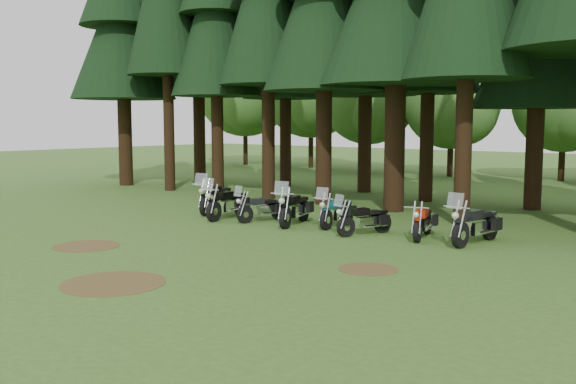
% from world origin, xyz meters
% --- Properties ---
extents(ground, '(120.00, 120.00, 0.00)m').
position_xyz_m(ground, '(0.00, 0.00, 0.00)').
color(ground, '#335920').
rests_on(ground, ground).
extents(pine_front_0, '(5.49, 5.49, 16.17)m').
position_xyz_m(pine_front_0, '(-16.20, 9.28, 9.68)').
color(pine_front_0, black).
rests_on(pine_front_0, ground).
extents(decid_0, '(8.00, 7.78, 10.00)m').
position_xyz_m(decid_0, '(-22.10, 25.26, 5.90)').
color(decid_0, black).
rests_on(decid_0, ground).
extents(decid_1, '(7.91, 7.69, 9.88)m').
position_xyz_m(decid_1, '(-15.99, 25.76, 5.83)').
color(decid_1, black).
rests_on(decid_1, ground).
extents(decid_2, '(6.72, 6.53, 8.40)m').
position_xyz_m(decid_2, '(-10.43, 24.78, 4.95)').
color(decid_2, black).
rests_on(decid_2, ground).
extents(decid_3, '(6.12, 5.95, 7.65)m').
position_xyz_m(decid_3, '(-4.71, 25.13, 4.51)').
color(decid_3, black).
rests_on(decid_3, ground).
extents(decid_4, '(5.93, 5.76, 7.41)m').
position_xyz_m(decid_4, '(1.58, 26.32, 4.37)').
color(decid_4, black).
rests_on(decid_4, ground).
extents(dirt_patch_0, '(1.80, 1.80, 0.01)m').
position_xyz_m(dirt_patch_0, '(-3.00, -2.00, 0.01)').
color(dirt_patch_0, '#4C3D1E').
rests_on(dirt_patch_0, ground).
extents(dirt_patch_1, '(1.40, 1.40, 0.01)m').
position_xyz_m(dirt_patch_1, '(4.50, 0.50, 0.01)').
color(dirt_patch_1, '#4C3D1E').
rests_on(dirt_patch_1, ground).
extents(dirt_patch_2, '(2.20, 2.20, 0.01)m').
position_xyz_m(dirt_patch_2, '(1.00, -4.00, 0.01)').
color(dirt_patch_2, '#4C3D1E').
rests_on(dirt_patch_2, ground).
extents(motorcycle_0, '(1.10, 2.47, 1.58)m').
position_xyz_m(motorcycle_0, '(-4.82, 4.81, 0.53)').
color(motorcycle_0, black).
rests_on(motorcycle_0, ground).
extents(motorcycle_1, '(0.68, 2.43, 1.52)m').
position_xyz_m(motorcycle_1, '(-3.49, 4.05, 0.51)').
color(motorcycle_1, black).
rests_on(motorcycle_1, ground).
extents(motorcycle_2, '(0.74, 2.03, 1.29)m').
position_xyz_m(motorcycle_2, '(-2.15, 4.35, 0.43)').
color(motorcycle_2, black).
rests_on(motorcycle_2, ground).
extents(motorcycle_3, '(1.03, 2.44, 1.55)m').
position_xyz_m(motorcycle_3, '(-0.82, 4.46, 0.52)').
color(motorcycle_3, black).
rests_on(motorcycle_3, ground).
extents(motorcycle_4, '(0.56, 2.20, 1.38)m').
position_xyz_m(motorcycle_4, '(0.49, 5.04, 0.46)').
color(motorcycle_4, black).
rests_on(motorcycle_4, ground).
extents(motorcycle_5, '(0.91, 2.01, 1.29)m').
position_xyz_m(motorcycle_5, '(1.98, 4.31, 0.43)').
color(motorcycle_5, black).
rests_on(motorcycle_5, ground).
extents(motorcycle_6, '(0.74, 2.11, 0.88)m').
position_xyz_m(motorcycle_6, '(3.61, 4.93, 0.45)').
color(motorcycle_6, black).
rests_on(motorcycle_6, ground).
extents(motorcycle_7, '(0.56, 2.44, 1.53)m').
position_xyz_m(motorcycle_7, '(5.18, 5.03, 0.51)').
color(motorcycle_7, black).
rests_on(motorcycle_7, ground).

